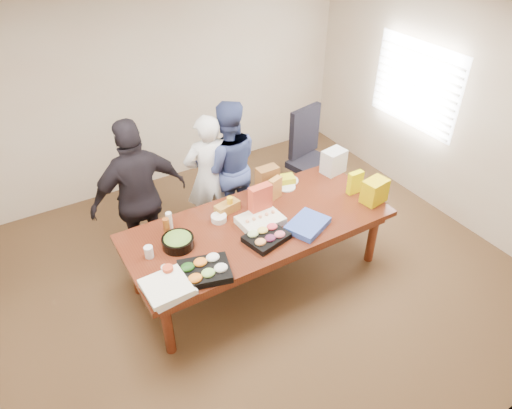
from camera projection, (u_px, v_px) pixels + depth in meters
floor at (258, 275)px, 5.33m from camera, size 5.50×5.00×0.02m
ceiling at (259, 31)px, 3.73m from camera, size 5.50×5.00×0.02m
wall_back at (162, 89)px, 6.27m from camera, size 5.50×0.04×2.70m
wall_front at (474, 365)px, 2.79m from camera, size 5.50×0.04×2.70m
wall_right at (452, 112)px, 5.67m from camera, size 0.04×5.00×2.70m
window_panel at (415, 85)px, 5.99m from camera, size 0.03×1.40×1.10m
window_blinds at (413, 86)px, 5.97m from camera, size 0.04×1.36×1.00m
conference_table at (258, 250)px, 5.10m from camera, size 2.80×1.20×0.75m
office_chair at (314, 161)px, 6.17m from camera, size 0.75×0.75×1.23m
person_center at (208, 177)px, 5.53m from camera, size 0.62×0.44×1.58m
person_right at (228, 166)px, 5.64m from camera, size 0.97×0.85×1.67m
person_left at (140, 198)px, 4.98m from camera, size 1.09×0.49×1.82m
veggie_tray at (205, 271)px, 4.25m from camera, size 0.55×0.48×0.07m
fruit_tray at (266, 237)px, 4.64m from camera, size 0.47×0.40×0.06m
sheet_cake at (260, 220)px, 4.85m from camera, size 0.46×0.36×0.08m
salad_bowl at (178, 242)px, 4.55m from camera, size 0.39×0.39×0.10m
chip_bag_blue at (307, 225)px, 4.81m from camera, size 0.52×0.47×0.06m
chip_bag_red at (260, 201)px, 4.90m from camera, size 0.25×0.11×0.36m
chip_bag_yellow at (355, 182)px, 5.27m from camera, size 0.18×0.07×0.27m
chip_bag_orange at (275, 188)px, 5.18m from camera, size 0.18×0.12×0.25m
mayo_jar at (257, 200)px, 5.09m from camera, size 0.10×0.10×0.14m
mustard_bottle at (230, 204)px, 4.99m from camera, size 0.08×0.08×0.19m
dressing_bottle at (167, 227)px, 4.66m from camera, size 0.08×0.08×0.21m
ranch_bottle at (169, 221)px, 4.76m from camera, size 0.08×0.08×0.19m
banana_bunch at (284, 180)px, 5.47m from camera, size 0.29×0.21×0.09m
bread_loaf at (227, 207)px, 5.01m from camera, size 0.29×0.17×0.11m
kraft_bag at (267, 180)px, 5.26m from camera, size 0.25×0.14×0.32m
red_cup at (168, 272)px, 4.20m from camera, size 0.11×0.11×0.13m
clear_cup_a at (166, 271)px, 4.22m from camera, size 0.09×0.09×0.11m
clear_cup_b at (149, 252)px, 4.42m from camera, size 0.11×0.11×0.12m
pizza_box_lower at (168, 289)px, 4.09m from camera, size 0.42×0.42×0.04m
pizza_box_upper at (166, 287)px, 4.05m from camera, size 0.40×0.40×0.04m
plate_a at (286, 187)px, 5.42m from camera, size 0.27×0.27×0.01m
plate_b at (289, 180)px, 5.53m from camera, size 0.28×0.28×0.01m
dip_bowl_a at (256, 205)px, 5.09m from camera, size 0.17×0.17×0.06m
dip_bowl_b at (219, 218)px, 4.89m from camera, size 0.20×0.20×0.07m
grocery_bag_white at (334, 161)px, 5.61m from camera, size 0.30×0.23×0.29m
grocery_bag_yellow at (375, 191)px, 5.12m from camera, size 0.30×0.23×0.27m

